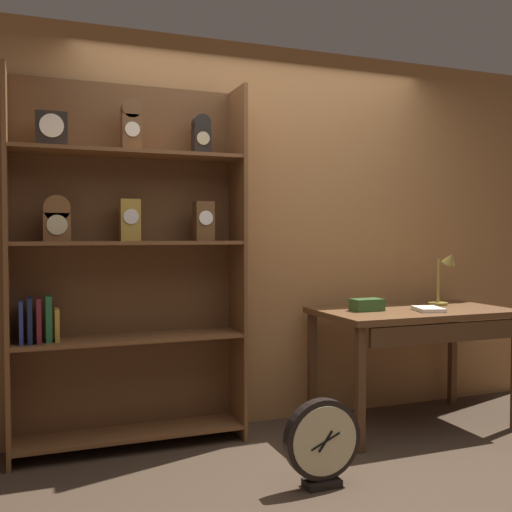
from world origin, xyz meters
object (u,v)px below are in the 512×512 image
(toolbox_small, at_px, (367,305))
(round_clock_large, at_px, (322,442))
(desk_lamp, at_px, (445,276))
(workbench, at_px, (415,322))
(bookshelf, at_px, (126,262))
(open_repair_manual, at_px, (428,309))

(toolbox_small, height_order, round_clock_large, toolbox_small)
(desk_lamp, relative_size, toolbox_small, 1.89)
(workbench, bearing_deg, desk_lamp, 18.35)
(workbench, relative_size, desk_lamp, 3.35)
(bookshelf, bearing_deg, workbench, -9.29)
(bookshelf, height_order, open_repair_manual, bookshelf)
(desk_lamp, distance_m, toolbox_small, 0.70)
(toolbox_small, relative_size, round_clock_large, 0.45)
(bookshelf, xyz_separation_m, open_repair_manual, (1.92, -0.41, -0.33))
(open_repair_manual, bearing_deg, bookshelf, -176.74)
(bookshelf, distance_m, desk_lamp, 2.23)
(desk_lamp, height_order, toolbox_small, desk_lamp)
(bookshelf, xyz_separation_m, desk_lamp, (2.22, -0.20, -0.13))
(desk_lamp, relative_size, open_repair_manual, 1.77)
(toolbox_small, bearing_deg, bookshelf, 170.42)
(open_repair_manual, bearing_deg, workbench, 120.61)
(bookshelf, relative_size, toolbox_small, 10.86)
(desk_lamp, distance_m, open_repair_manual, 0.42)
(bookshelf, distance_m, toolbox_small, 1.59)
(workbench, bearing_deg, open_repair_manual, -74.85)
(open_repair_manual, xyz_separation_m, round_clock_large, (-1.07, -0.55, -0.58))
(bookshelf, relative_size, round_clock_large, 4.89)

